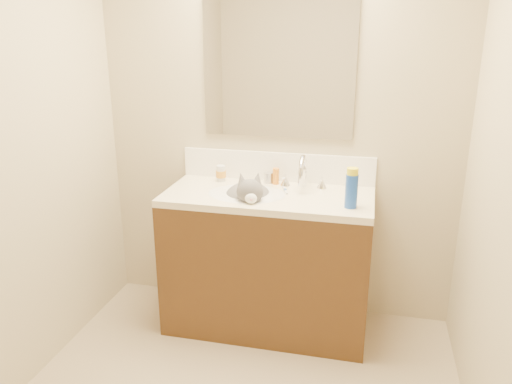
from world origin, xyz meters
The scene contains 16 objects.
room_shell centered at (0.00, 0.00, 1.49)m, with size 2.24×2.54×2.52m.
vanity_cabinet centered at (0.00, 0.97, 0.41)m, with size 1.20×0.55×0.82m, color #442A13.
counter_slab centered at (0.00, 0.97, 0.84)m, with size 1.20×0.55×0.04m, color beige.
basin centered at (-0.12, 0.94, 0.79)m, with size 0.45×0.36×0.14m, color white.
faucet centered at (0.18, 1.11, 0.95)m, with size 0.28×0.20×0.21m.
cat centered at (-0.11, 0.94, 0.83)m, with size 0.39×0.43×0.32m.
backsplash centered at (0.00, 1.24, 0.95)m, with size 1.20×0.02×0.18m, color white.
mirror centered at (0.00, 1.24, 1.54)m, with size 0.90×0.02×0.80m, color white.
pill_bottle centered at (-0.34, 1.15, 0.91)m, with size 0.05×0.05×0.10m, color silver.
pill_label centered at (-0.34, 1.15, 0.91)m, with size 0.06×0.06×0.04m, color orange.
silver_jar centered at (-0.04, 1.18, 0.89)m, with size 0.06×0.06×0.06m, color #B7B7BC.
amber_bottle centered at (0.01, 1.17, 0.91)m, with size 0.04×0.04×0.10m, color orange.
toothbrush centered at (0.09, 1.04, 0.86)m, with size 0.01×0.13×0.01m, color silver.
toothbrush_head centered at (0.09, 1.04, 0.87)m, with size 0.01×0.03×0.01m, color #5D7FC6.
spray_can centered at (0.47, 0.84, 0.95)m, with size 0.07×0.07×0.18m, color #1944B0.
spray_cap centered at (0.47, 0.84, 1.06)m, with size 0.06×0.06×0.04m, color yellow.
Camera 1 is at (0.55, -1.70, 1.76)m, focal length 35.00 mm.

